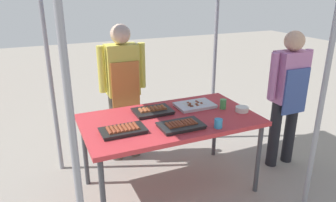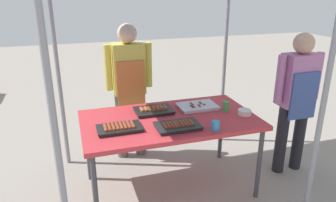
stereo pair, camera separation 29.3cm
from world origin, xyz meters
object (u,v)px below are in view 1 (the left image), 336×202
object	(u,v)px
tray_spring_rolls	(181,125)
vendor_woman	(123,83)
tray_grilled_sausages	(123,130)
customer_nearby	(288,90)
stall_table	(170,123)
tray_meat_skewers	(195,105)
tray_pork_links	(153,111)
drink_cup_by_wok	(218,123)
condiment_bowl	(242,109)
drink_cup_near_edge	(223,104)

from	to	relation	value
tray_spring_rolls	vendor_woman	xyz separation A→B (m)	(-0.23, 0.99, 0.13)
tray_grilled_sausages	customer_nearby	distance (m)	1.81
stall_table	tray_meat_skewers	world-z (taller)	tray_meat_skewers
stall_table	tray_pork_links	size ratio (longest dim) A/B	4.41
tray_meat_skewers	tray_spring_rolls	bearing A→B (deg)	-130.99
tray_meat_skewers	tray_pork_links	world-z (taller)	tray_pork_links
tray_meat_skewers	drink_cup_by_wok	distance (m)	0.53
tray_meat_skewers	tray_spring_rolls	size ratio (longest dim) A/B	1.00
tray_grilled_sausages	tray_pork_links	distance (m)	0.49
tray_grilled_sausages	drink_cup_by_wok	bearing A→B (deg)	-17.14
stall_table	condiment_bowl	bearing A→B (deg)	-10.70
tray_pork_links	condiment_bowl	distance (m)	0.86
drink_cup_by_wok	vendor_woman	size ratio (longest dim) A/B	0.05
tray_spring_rolls	condiment_bowl	bearing A→B (deg)	7.62
tray_pork_links	customer_nearby	size ratio (longest dim) A/B	0.24
condiment_bowl	customer_nearby	bearing A→B (deg)	6.15
tray_meat_skewers	customer_nearby	distance (m)	1.02
drink_cup_by_wok	customer_nearby	xyz separation A→B (m)	(1.04, 0.30, 0.08)
tray_pork_links	tray_spring_rolls	size ratio (longest dim) A/B	0.95
stall_table	vendor_woman	distance (m)	0.82
tray_pork_links	drink_cup_by_wok	bearing A→B (deg)	-54.17
condiment_bowl	customer_nearby	distance (m)	0.64
tray_spring_rolls	drink_cup_near_edge	world-z (taller)	drink_cup_near_edge
customer_nearby	drink_cup_by_wok	bearing A→B (deg)	-164.11
drink_cup_near_edge	vendor_woman	distance (m)	1.10
tray_meat_skewers	vendor_woman	bearing A→B (deg)	133.40
stall_table	tray_grilled_sausages	size ratio (longest dim) A/B	4.26
tray_pork_links	tray_grilled_sausages	bearing A→B (deg)	-141.42
customer_nearby	condiment_bowl	bearing A→B (deg)	-173.85
tray_spring_rolls	tray_meat_skewers	bearing A→B (deg)	49.01
tray_grilled_sausages	tray_spring_rolls	distance (m)	0.50
stall_table	tray_grilled_sausages	world-z (taller)	tray_grilled_sausages
tray_meat_skewers	condiment_bowl	bearing A→B (deg)	-39.76
stall_table	condiment_bowl	xyz separation A→B (m)	(0.70, -0.13, 0.08)
tray_pork_links	tray_spring_rolls	xyz separation A→B (m)	(0.11, -0.41, -0.00)
drink_cup_by_wok	customer_nearby	distance (m)	1.08
stall_table	drink_cup_near_edge	size ratio (longest dim) A/B	16.49
vendor_woman	drink_cup_by_wok	bearing A→B (deg)	114.50
tray_grilled_sausages	condiment_bowl	size ratio (longest dim) A/B	3.00
tray_spring_rolls	drink_cup_by_wok	distance (m)	0.32
tray_pork_links	condiment_bowl	bearing A→B (deg)	-21.42
condiment_bowl	customer_nearby	size ratio (longest dim) A/B	0.08
tray_meat_skewers	vendor_woman	xyz separation A→B (m)	(-0.57, 0.60, 0.14)
tray_grilled_sausages	tray_meat_skewers	world-z (taller)	tray_grilled_sausages
condiment_bowl	drink_cup_by_wok	xyz separation A→B (m)	(-0.41, -0.23, 0.02)
condiment_bowl	drink_cup_near_edge	xyz separation A→B (m)	(-0.13, 0.14, 0.02)
tray_spring_rolls	tray_grilled_sausages	bearing A→B (deg)	167.99
stall_table	tray_meat_skewers	size ratio (longest dim) A/B	4.21
stall_table	vendor_woman	bearing A→B (deg)	106.23
tray_grilled_sausages	tray_spring_rolls	xyz separation A→B (m)	(0.49, -0.10, -0.00)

